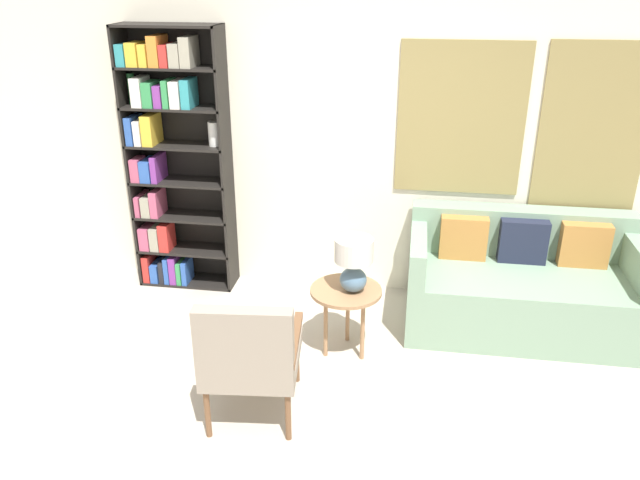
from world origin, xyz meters
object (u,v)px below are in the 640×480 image
at_px(couch, 520,285).
at_px(side_table, 346,296).
at_px(armchair, 250,352).
at_px(table_lamp, 354,260).
at_px(bookshelf, 169,157).

bearing_deg(couch, side_table, -154.96).
distance_m(armchair, side_table, 0.96).
xyz_separation_m(side_table, table_lamp, (0.05, -0.01, 0.29)).
bearing_deg(couch, armchair, -140.88).
xyz_separation_m(armchair, side_table, (0.48, 0.83, -0.03)).
height_order(side_table, table_lamp, table_lamp).
distance_m(armchair, table_lamp, 1.01).
distance_m(couch, side_table, 1.42).
xyz_separation_m(bookshelf, side_table, (1.58, -0.88, -0.69)).
distance_m(bookshelf, couch, 2.99).
relative_size(side_table, table_lamp, 1.30).
height_order(armchair, table_lamp, table_lamp).
distance_m(bookshelf, table_lamp, 1.90).
bearing_deg(table_lamp, couch, 26.43).
xyz_separation_m(bookshelf, armchair, (1.10, -1.71, -0.65)).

